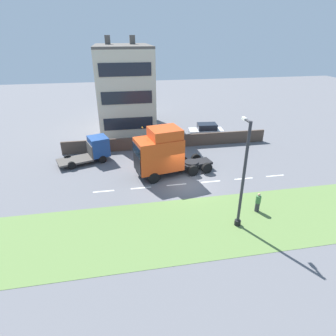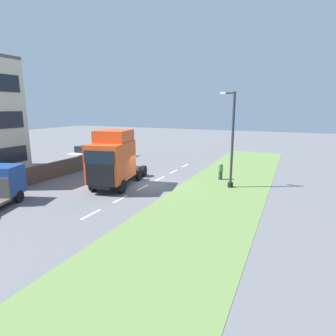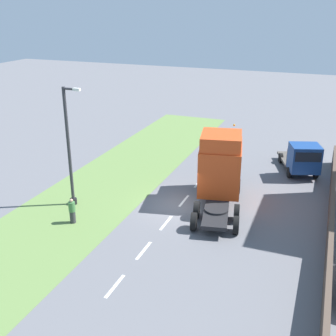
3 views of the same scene
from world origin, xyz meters
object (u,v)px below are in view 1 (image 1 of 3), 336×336
object	(u,v)px
parked_car	(206,132)
lamp_post	(242,183)
flatbed_truck	(94,149)
lorry_cab	(162,153)
pedestrian	(258,203)

from	to	relation	value
parked_car	lamp_post	size ratio (longest dim) A/B	0.58
flatbed_truck	lamp_post	size ratio (longest dim) A/B	0.74
flatbed_truck	parked_car	size ratio (longest dim) A/B	1.28
parked_car	lamp_post	world-z (taller)	lamp_post
lamp_post	lorry_cab	bearing A→B (deg)	25.21
parked_car	pedestrian	bearing A→B (deg)	-177.59
lamp_post	pedestrian	world-z (taller)	lamp_post
lorry_cab	pedestrian	size ratio (longest dim) A/B	5.00
lorry_cab	pedestrian	xyz separation A→B (m)	(-7.21, -6.14, -1.58)
lorry_cab	parked_car	distance (m)	11.25
lamp_post	pedestrian	distance (m)	3.63
flatbed_truck	parked_car	xyz separation A→B (m)	(4.02, -13.41, -0.32)
lorry_cab	pedestrian	world-z (taller)	lorry_cab
parked_car	lamp_post	bearing A→B (deg)	175.65
lorry_cab	flatbed_truck	xyz separation A→B (m)	(4.65, 6.37, -1.00)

